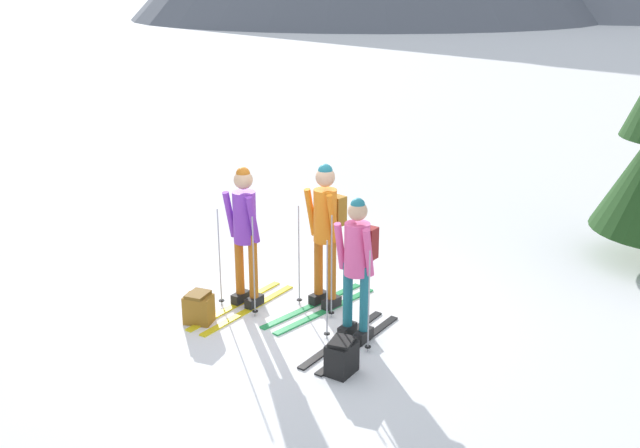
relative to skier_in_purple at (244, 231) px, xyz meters
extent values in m
plane|color=white|center=(0.68, 0.10, -0.98)|extent=(400.00, 400.00, 0.00)
cube|color=yellow|center=(0.09, -0.11, -0.97)|extent=(0.46, 1.67, 0.02)
cube|color=yellow|center=(-0.13, -0.06, -0.97)|extent=(0.46, 1.67, 0.02)
cube|color=black|center=(0.11, -0.01, -0.90)|extent=(0.16, 0.28, 0.12)
cylinder|color=#B76019|center=(0.11, -0.01, -0.44)|extent=(0.11, 0.11, 0.84)
cube|color=black|center=(-0.10, 0.04, -0.90)|extent=(0.16, 0.28, 0.12)
cylinder|color=#B76019|center=(-0.10, 0.04, -0.44)|extent=(0.11, 0.11, 0.84)
cylinder|color=purple|center=(0.00, 0.01, 0.18)|extent=(0.28, 0.28, 0.63)
sphere|color=tan|center=(0.00, 0.01, 0.64)|extent=(0.23, 0.23, 0.23)
sphere|color=#B76019|center=(0.00, 0.01, 0.71)|extent=(0.17, 0.17, 0.17)
cylinder|color=purple|center=(0.16, -0.09, 0.19)|extent=(0.12, 0.22, 0.60)
cylinder|color=purple|center=(-0.19, -0.01, 0.19)|extent=(0.12, 0.22, 0.60)
cylinder|color=#A5A5AD|center=(0.23, -0.22, -0.35)|extent=(0.02, 0.02, 1.27)
cylinder|color=black|center=(0.23, -0.22, -0.92)|extent=(0.07, 0.07, 0.01)
cylinder|color=#A5A5AD|center=(-0.30, -0.11, -0.35)|extent=(0.02, 0.02, 1.27)
cylinder|color=black|center=(-0.30, -0.11, -0.92)|extent=(0.07, 0.07, 0.01)
cube|color=green|center=(0.98, 0.21, -0.97)|extent=(0.72, 1.64, 0.02)
cube|color=green|center=(0.77, 0.29, -0.97)|extent=(0.72, 1.64, 0.02)
cube|color=black|center=(1.01, 0.30, -0.90)|extent=(0.20, 0.28, 0.12)
cylinder|color=#B76019|center=(1.01, 0.30, -0.43)|extent=(0.11, 0.11, 0.86)
cube|color=black|center=(0.81, 0.38, -0.90)|extent=(0.20, 0.28, 0.12)
cylinder|color=#B76019|center=(0.81, 0.38, -0.43)|extent=(0.11, 0.11, 0.86)
cylinder|color=orange|center=(0.91, 0.34, 0.21)|extent=(0.28, 0.28, 0.65)
sphere|color=tan|center=(0.91, 0.34, 0.68)|extent=(0.23, 0.23, 0.23)
sphere|color=#1E6B7A|center=(0.91, 0.34, 0.75)|extent=(0.18, 0.18, 0.18)
cylinder|color=orange|center=(1.06, 0.22, 0.22)|extent=(0.15, 0.22, 0.62)
cylinder|color=orange|center=(0.72, 0.35, 0.22)|extent=(0.15, 0.22, 0.62)
cylinder|color=#A5A5AD|center=(1.10, 0.08, -0.33)|extent=(0.02, 0.02, 1.30)
cylinder|color=black|center=(1.10, 0.08, -0.92)|extent=(0.07, 0.07, 0.01)
cylinder|color=#A5A5AD|center=(0.60, 0.27, -0.33)|extent=(0.02, 0.02, 1.30)
cylinder|color=black|center=(0.60, 0.27, -0.92)|extent=(0.07, 0.07, 0.01)
cube|color=#99661E|center=(0.97, 0.50, 0.24)|extent=(0.30, 0.24, 0.36)
cube|color=black|center=(1.63, -0.46, -0.97)|extent=(0.45, 1.61, 0.02)
cube|color=black|center=(1.42, -0.41, -0.97)|extent=(0.45, 1.61, 0.02)
cube|color=black|center=(1.65, -0.36, -0.90)|extent=(0.17, 0.28, 0.12)
cylinder|color=#1E6B7A|center=(1.65, -0.36, -0.47)|extent=(0.11, 0.11, 0.79)
cube|color=black|center=(1.44, -0.31, -0.90)|extent=(0.17, 0.28, 0.12)
cylinder|color=#1E6B7A|center=(1.44, -0.31, -0.47)|extent=(0.11, 0.11, 0.79)
cylinder|color=#E55193|center=(1.55, -0.33, 0.10)|extent=(0.28, 0.28, 0.59)
sphere|color=tan|center=(1.55, -0.33, 0.54)|extent=(0.21, 0.21, 0.21)
sphere|color=#1E6B7A|center=(1.55, -0.33, 0.60)|extent=(0.16, 0.16, 0.16)
cylinder|color=#E55193|center=(1.71, -0.43, 0.12)|extent=(0.12, 0.21, 0.56)
cylinder|color=#E55193|center=(1.36, -0.35, 0.12)|extent=(0.12, 0.21, 0.56)
cylinder|color=#A5A5AD|center=(1.77, -0.57, -0.39)|extent=(0.02, 0.02, 1.19)
cylinder|color=black|center=(1.77, -0.57, -0.92)|extent=(0.07, 0.07, 0.01)
cylinder|color=#A5A5AD|center=(1.24, -0.45, -0.39)|extent=(0.02, 0.02, 1.19)
cylinder|color=black|center=(1.24, -0.45, -0.92)|extent=(0.07, 0.07, 0.01)
cube|color=maroon|center=(1.58, -0.17, 0.13)|extent=(0.29, 0.21, 0.36)
cube|color=#99661E|center=(-0.31, -0.63, -0.81)|extent=(0.35, 0.28, 0.34)
cube|color=brown|center=(-0.31, -0.63, -0.62)|extent=(0.22, 0.28, 0.04)
cube|color=black|center=(1.66, -1.10, -0.81)|extent=(0.30, 0.36, 0.34)
cube|color=black|center=(1.66, -1.10, -0.62)|extent=(0.22, 0.28, 0.04)
camera|label=1|loc=(3.88, -7.32, 2.90)|focal=40.68mm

